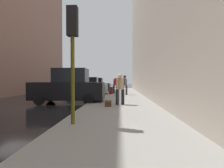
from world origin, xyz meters
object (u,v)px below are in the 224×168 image
(parked_black_suv, at_px, (69,87))
(pedestrian_in_tan_coat, at_px, (120,87))
(rolling_suitcase, at_px, (111,90))
(pedestrian_with_beanie, at_px, (125,84))
(duffel_bag, at_px, (108,104))
(parked_silver_sedan, at_px, (86,87))
(traffic_light, at_px, (73,39))
(fire_hydrant, at_px, (101,93))
(pedestrian_in_red_jacket, at_px, (115,84))
(parked_dark_green_sedan, at_px, (94,85))

(parked_black_suv, distance_m, pedestrian_in_tan_coat, 3.63)
(pedestrian_in_tan_coat, height_order, rolling_suitcase, pedestrian_in_tan_coat)
(pedestrian_with_beanie, xyz_separation_m, duffel_bag, (-1.05, -7.19, -0.85))
(parked_black_suv, height_order, rolling_suitcase, parked_black_suv)
(parked_silver_sedan, xyz_separation_m, traffic_light, (1.85, -11.70, 1.91))
(fire_hydrant, bearing_deg, pedestrian_in_red_jacket, 76.24)
(fire_hydrant, bearing_deg, rolling_suitcase, 79.97)
(parked_silver_sedan, bearing_deg, pedestrian_in_red_jacket, 19.53)
(duffel_bag, bearing_deg, rolling_suitcase, 92.04)
(parked_black_suv, distance_m, parked_silver_sedan, 5.89)
(parked_dark_green_sedan, distance_m, pedestrian_with_beanie, 6.75)
(fire_hydrant, xyz_separation_m, rolling_suitcase, (0.60, 3.41, -0.01))
(parked_dark_green_sedan, bearing_deg, rolling_suitcase, -62.17)
(pedestrian_in_red_jacket, bearing_deg, traffic_light, -94.39)
(pedestrian_with_beanie, distance_m, rolling_suitcase, 1.82)
(parked_black_suv, relative_size, parked_silver_sedan, 1.09)
(fire_hydrant, xyz_separation_m, pedestrian_with_beanie, (1.95, 2.36, 0.64))
(parked_silver_sedan, xyz_separation_m, fire_hydrant, (1.80, -3.18, -0.35))
(fire_hydrant, bearing_deg, duffel_bag, -79.48)
(pedestrian_in_tan_coat, bearing_deg, fire_hydrant, 109.74)
(parked_dark_green_sedan, relative_size, rolling_suitcase, 4.04)
(parked_dark_green_sedan, height_order, pedestrian_in_red_jacket, pedestrian_in_red_jacket)
(traffic_light, xyz_separation_m, pedestrian_in_red_jacket, (0.97, 12.70, -1.65))
(parked_silver_sedan, xyz_separation_m, pedestrian_with_beanie, (3.75, -0.82, 0.29))
(parked_silver_sedan, distance_m, fire_hydrant, 3.67)
(pedestrian_in_tan_coat, xyz_separation_m, rolling_suitcase, (-0.90, 7.61, -0.61))
(traffic_light, xyz_separation_m, duffel_bag, (0.85, 3.69, -2.47))
(parked_silver_sedan, relative_size, traffic_light, 1.18)
(parked_silver_sedan, bearing_deg, duffel_bag, -71.37)
(parked_black_suv, distance_m, parked_dark_green_sedan, 10.67)
(pedestrian_with_beanie, bearing_deg, traffic_light, -99.89)
(parked_black_suv, xyz_separation_m, pedestrian_in_tan_coat, (3.31, -1.49, 0.07))
(pedestrian_with_beanie, bearing_deg, parked_dark_green_sedan, 123.76)
(duffel_bag, bearing_deg, parked_dark_green_sedan, 101.92)
(pedestrian_in_tan_coat, bearing_deg, parked_silver_sedan, 114.16)
(parked_dark_green_sedan, height_order, traffic_light, traffic_light)
(rolling_suitcase, bearing_deg, fire_hydrant, -100.03)
(fire_hydrant, height_order, pedestrian_with_beanie, pedestrian_with_beanie)
(traffic_light, distance_m, pedestrian_with_beanie, 11.16)
(parked_silver_sedan, bearing_deg, parked_dark_green_sedan, 90.00)
(parked_silver_sedan, height_order, fire_hydrant, parked_silver_sedan)
(pedestrian_in_tan_coat, relative_size, duffel_bag, 3.89)
(parked_dark_green_sedan, height_order, duffel_bag, parked_dark_green_sedan)
(parked_black_suv, bearing_deg, duffel_bag, -38.19)
(pedestrian_in_red_jacket, xyz_separation_m, pedestrian_with_beanie, (0.92, -1.82, 0.03))
(parked_black_suv, xyz_separation_m, parked_dark_green_sedan, (0.00, 10.67, -0.18))
(parked_dark_green_sedan, relative_size, pedestrian_with_beanie, 2.36)
(parked_silver_sedan, height_order, pedestrian_in_red_jacket, pedestrian_in_red_jacket)
(parked_silver_sedan, bearing_deg, pedestrian_in_tan_coat, -65.84)
(fire_hydrant, bearing_deg, pedestrian_in_tan_coat, -70.26)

